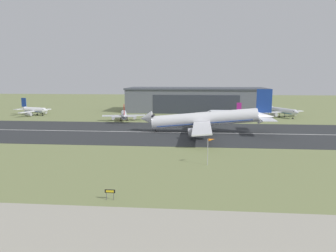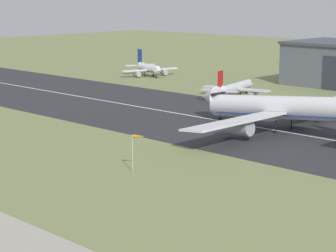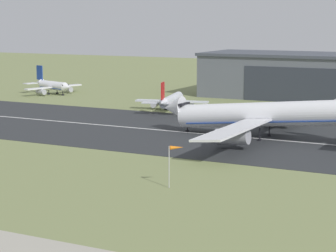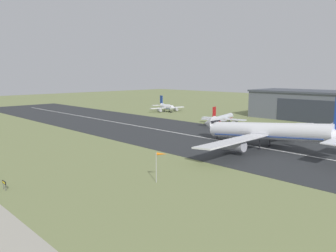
{
  "view_description": "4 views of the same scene",
  "coord_description": "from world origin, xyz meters",
  "px_view_note": "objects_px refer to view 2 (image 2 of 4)",
  "views": [
    {
      "loc": [
        -0.16,
        -6.9,
        20.75
      ],
      "look_at": [
        -8.22,
        80.92,
        7.26
      ],
      "focal_mm": 35.0,
      "sensor_mm": 36.0,
      "label": 1
    },
    {
      "loc": [
        79.82,
        -3.08,
        29.16
      ],
      "look_at": [
        1.93,
        77.3,
        6.37
      ],
      "focal_mm": 70.0,
      "sensor_mm": 36.0,
      "label": 2
    },
    {
      "loc": [
        44.66,
        -15.03,
        24.6
      ],
      "look_at": [
        -4.4,
        81.23,
        6.86
      ],
      "focal_mm": 70.0,
      "sensor_mm": 36.0,
      "label": 3
    },
    {
      "loc": [
        49.57,
        25.01,
        21.87
      ],
      "look_at": [
        -13.24,
        87.23,
        7.83
      ],
      "focal_mm": 35.0,
      "sensor_mm": 36.0,
      "label": 4
    }
  ],
  "objects_px": {
    "airplane_parked_east": "(149,68)",
    "windsock_pole": "(138,139)",
    "airplane_landing": "(287,109)",
    "airplane_parked_centre": "(235,88)"
  },
  "relations": [
    {
      "from": "airplane_parked_east",
      "to": "windsock_pole",
      "type": "distance_m",
      "value": 127.22
    },
    {
      "from": "airplane_landing",
      "to": "windsock_pole",
      "type": "relative_size",
      "value": 9.25
    },
    {
      "from": "airplane_landing",
      "to": "airplane_parked_east",
      "type": "distance_m",
      "value": 100.49
    },
    {
      "from": "airplane_parked_centre",
      "to": "airplane_parked_east",
      "type": "height_order",
      "value": "airplane_parked_east"
    },
    {
      "from": "airplane_landing",
      "to": "windsock_pole",
      "type": "bearing_deg",
      "value": -89.28
    },
    {
      "from": "airplane_landing",
      "to": "airplane_parked_east",
      "type": "relative_size",
      "value": 2.72
    },
    {
      "from": "airplane_landing",
      "to": "airplane_parked_centre",
      "type": "xyz_separation_m",
      "value": [
        -37.09,
        29.35,
        -2.23
      ]
    },
    {
      "from": "airplane_parked_centre",
      "to": "airplane_parked_east",
      "type": "distance_m",
      "value": 54.82
    },
    {
      "from": "airplane_parked_centre",
      "to": "airplane_parked_east",
      "type": "xyz_separation_m",
      "value": [
        -52.22,
        16.67,
        0.04
      ]
    },
    {
      "from": "airplane_landing",
      "to": "windsock_pole",
      "type": "height_order",
      "value": "airplane_landing"
    }
  ]
}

